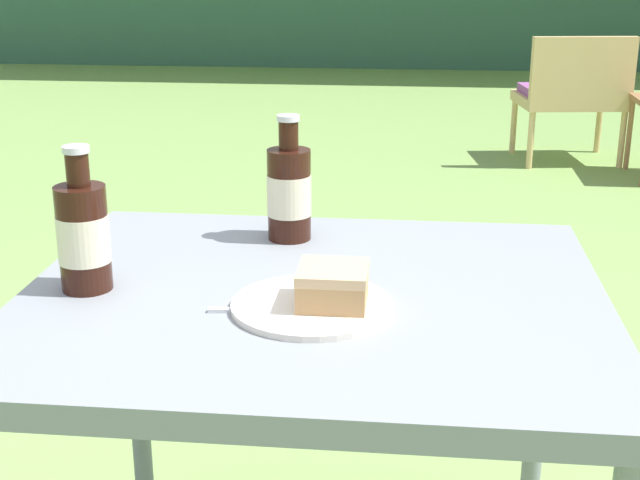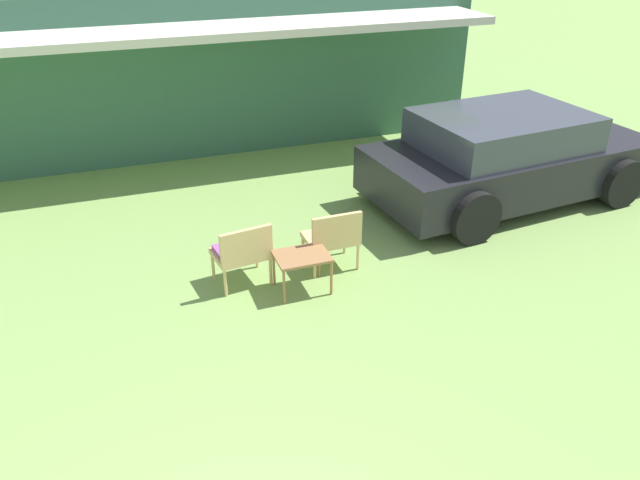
% 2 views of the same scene
% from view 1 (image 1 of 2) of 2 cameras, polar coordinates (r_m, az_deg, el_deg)
% --- Properties ---
extents(wicker_chair_cushioned, '(0.66, 0.55, 0.76)m').
position_cam_1_polar(wicker_chair_cushioned, '(5.56, 15.86, 9.15)').
color(wicker_chair_cushioned, tan).
rests_on(wicker_chair_cushioned, ground_plane).
extents(patio_table, '(0.90, 0.78, 0.75)m').
position_cam_1_polar(patio_table, '(1.41, -0.43, -6.03)').
color(patio_table, gray).
rests_on(patio_table, ground_plane).
extents(cake_on_plate, '(0.24, 0.24, 0.07)m').
position_cam_1_polar(cake_on_plate, '(1.30, 0.15, -3.58)').
color(cake_on_plate, silver).
rests_on(cake_on_plate, patio_table).
extents(cola_bottle_near, '(0.08, 0.08, 0.23)m').
position_cam_1_polar(cola_bottle_near, '(1.60, -1.99, 3.12)').
color(cola_bottle_near, black).
rests_on(cola_bottle_near, patio_table).
extents(cola_bottle_far, '(0.08, 0.08, 0.23)m').
position_cam_1_polar(cola_bottle_far, '(1.40, -14.91, 0.33)').
color(cola_bottle_far, black).
rests_on(cola_bottle_far, patio_table).
extents(fork, '(0.18, 0.03, 0.01)m').
position_cam_1_polar(fork, '(1.30, -3.17, -4.50)').
color(fork, silver).
rests_on(fork, patio_table).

